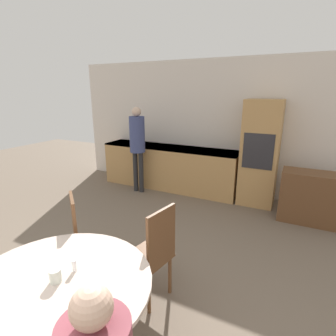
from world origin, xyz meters
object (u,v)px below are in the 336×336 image
cup (55,276)px  oven_unit (260,153)px  dining_table (59,308)px  sideboard (316,198)px  chair_far_right (154,251)px  chair_far_left (67,239)px  person_standing (137,140)px  bowl_near (103,324)px

cup → oven_unit: bearing=78.3°
cup → dining_table: bearing=-53.9°
sideboard → cup: cup is taller
oven_unit → dining_table: oven_unit is taller
chair_far_right → cup: (-0.28, -0.86, 0.25)m
oven_unit → chair_far_left: 3.46m
dining_table → person_standing: person_standing is taller
oven_unit → sideboard: oven_unit is taller
cup → bowl_near: size_ratio=0.69×
dining_table → chair_far_right: 0.92m
chair_far_left → cup: (0.62, -0.65, 0.25)m
dining_table → cup: size_ratio=13.94×
cup → bowl_near: cup is taller
oven_unit → chair_far_left: (-1.41, -3.14, -0.39)m
oven_unit → person_standing: size_ratio=1.09×
sideboard → dining_table: size_ratio=0.79×
sideboard → cup: (-1.72, -3.38, 0.39)m
dining_table → bowl_near: 0.57m
cup → chair_far_left: bearing=133.8°
oven_unit → chair_far_right: (-0.51, -2.92, -0.39)m
sideboard → chair_far_right: bearing=-119.8°
bowl_near → chair_far_right: bearing=103.8°
cup → bowl_near: (0.52, -0.14, -0.03)m
chair_far_left → bowl_near: bearing=5.7°
bowl_near → oven_unit: bearing=86.1°
dining_table → person_standing: size_ratio=0.76×
cup → bowl_near: 0.54m
chair_far_right → person_standing: (-1.74, 2.43, 0.53)m
chair_far_right → cup: size_ratio=10.62×
bowl_near → dining_table: bearing=166.4°
sideboard → chair_far_left: bearing=-130.6°
chair_far_left → sideboard: bearing=89.6°
sideboard → chair_far_left: (-2.34, -2.73, 0.14)m
chair_far_right → bowl_near: size_ratio=7.34×
chair_far_left → bowl_near: (1.14, -0.79, 0.22)m
sideboard → chair_far_left: chair_far_left is taller
chair_far_left → cup: chair_far_left is taller
oven_unit → sideboard: bearing=-23.5°
chair_far_right → bowl_near: (0.24, -1.00, 0.22)m
sideboard → chair_far_left: 3.60m
sideboard → bowl_near: bearing=-108.8°
chair_far_left → bowl_near: chair_far_left is taller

